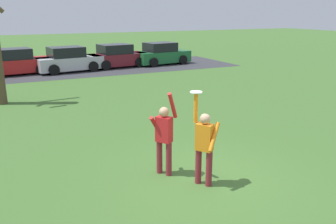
{
  "coord_description": "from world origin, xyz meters",
  "views": [
    {
      "loc": [
        -4.01,
        -6.38,
        3.72
      ],
      "look_at": [
        -0.46,
        1.0,
        1.41
      ],
      "focal_mm": 37.8,
      "sensor_mm": 36.0,
      "label": 1
    }
  ],
  "objects": [
    {
      "name": "frisbee_disc",
      "position": [
        -0.3,
        -0.04,
        2.09
      ],
      "size": [
        0.26,
        0.26,
        0.02
      ],
      "primitive_type": "cylinder",
      "color": "white",
      "rests_on": "person_catcher"
    },
    {
      "name": "parking_strip",
      "position": [
        -1.37,
        17.41,
        0.0
      ],
      "size": [
        26.28,
        6.4,
        0.01
      ],
      "primitive_type": "cube",
      "color": "#38383D",
      "rests_on": "ground_plane"
    },
    {
      "name": "parked_car_silver",
      "position": [
        0.11,
        17.02,
        0.73
      ],
      "size": [
        4.31,
        2.46,
        1.59
      ],
      "rotation": [
        0.0,
        0.0,
        0.14
      ],
      "color": "#BCBCC1",
      "rests_on": "ground_plane"
    },
    {
      "name": "parked_car_red",
      "position": [
        -3.06,
        17.34,
        0.73
      ],
      "size": [
        4.31,
        2.46,
        1.59
      ],
      "rotation": [
        0.0,
        0.0,
        0.14
      ],
      "color": "red",
      "rests_on": "ground_plane"
    },
    {
      "name": "parked_car_maroon",
      "position": [
        3.5,
        17.49,
        0.73
      ],
      "size": [
        4.31,
        2.46,
        1.59
      ],
      "rotation": [
        0.0,
        0.0,
        0.14
      ],
      "color": "maroon",
      "rests_on": "ground_plane"
    },
    {
      "name": "ground_plane",
      "position": [
        0.0,
        0.0,
        0.0
      ],
      "size": [
        120.0,
        120.0,
        0.0
      ],
      "primitive_type": "plane",
      "color": "#426B2D"
    },
    {
      "name": "person_catcher",
      "position": [
        -0.17,
        -0.23,
        0.98
      ],
      "size": [
        0.53,
        0.59,
        2.08
      ],
      "rotation": [
        0.0,
        0.0,
        2.15
      ],
      "color": "maroon",
      "rests_on": "ground_plane"
    },
    {
      "name": "parked_car_green",
      "position": [
        6.93,
        17.46,
        0.73
      ],
      "size": [
        4.31,
        2.46,
        1.59
      ],
      "rotation": [
        0.0,
        0.0,
        0.14
      ],
      "color": "#1E6633",
      "rests_on": "ground_plane"
    },
    {
      "name": "person_defender",
      "position": [
        -0.74,
        0.63,
        0.98
      ],
      "size": [
        0.62,
        0.66,
        2.04
      ],
      "rotation": [
        0.0,
        0.0,
        5.29
      ],
      "color": "maroon",
      "rests_on": "ground_plane"
    }
  ]
}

